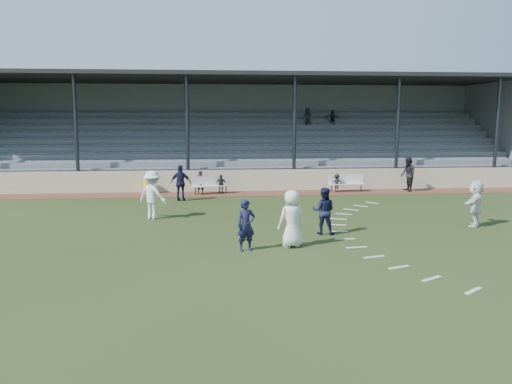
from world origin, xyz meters
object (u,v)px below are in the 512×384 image
(player_white_lead, at_px, (292,219))
(official, at_px, (408,174))
(bench_right, at_px, (346,181))
(player_navy_lead, at_px, (246,225))
(trash_bin, at_px, (148,186))
(bench_left, at_px, (211,183))
(football, at_px, (241,237))

(player_white_lead, xyz_separation_m, official, (8.42, 11.36, 0.04))
(bench_right, height_order, player_white_lead, player_white_lead)
(player_white_lead, bearing_deg, player_navy_lead, -5.52)
(player_white_lead, xyz_separation_m, player_navy_lead, (-1.50, -0.33, -0.12))
(trash_bin, bearing_deg, official, -1.95)
(trash_bin, xyz_separation_m, player_navy_lead, (4.50, -12.17, 0.37))
(official, bearing_deg, bench_left, -90.64)
(trash_bin, xyz_separation_m, player_white_lead, (5.99, -11.85, 0.49))
(football, bearing_deg, bench_left, 95.62)
(player_navy_lead, relative_size, official, 0.85)
(trash_bin, relative_size, player_white_lead, 0.45)
(football, xyz_separation_m, player_white_lead, (1.56, -1.00, 0.83))
(bench_left, xyz_separation_m, football, (1.03, -10.43, -0.49))
(football, relative_size, player_navy_lead, 0.12)
(bench_right, distance_m, player_white_lead, 12.58)
(bench_left, xyz_separation_m, player_navy_lead, (1.09, -11.76, 0.22))
(player_navy_lead, bearing_deg, bench_left, 79.99)
(bench_left, bearing_deg, bench_right, -11.79)
(trash_bin, distance_m, official, 14.44)
(football, bearing_deg, bench_right, 58.31)
(football, height_order, player_navy_lead, player_navy_lead)
(bench_left, height_order, player_navy_lead, player_navy_lead)
(football, xyz_separation_m, player_navy_lead, (0.07, -1.33, 0.71))
(player_navy_lead, xyz_separation_m, official, (9.92, 11.68, 0.16))
(bench_right, bearing_deg, football, -125.81)
(football, bearing_deg, trash_bin, 112.23)
(bench_right, distance_m, player_navy_lead, 13.52)
(player_white_lead, bearing_deg, bench_left, -95.04)
(bench_right, xyz_separation_m, official, (3.47, -0.20, 0.39))
(football, distance_m, player_navy_lead, 1.51)
(player_white_lead, relative_size, player_navy_lead, 1.14)
(football, distance_m, player_white_lead, 2.03)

